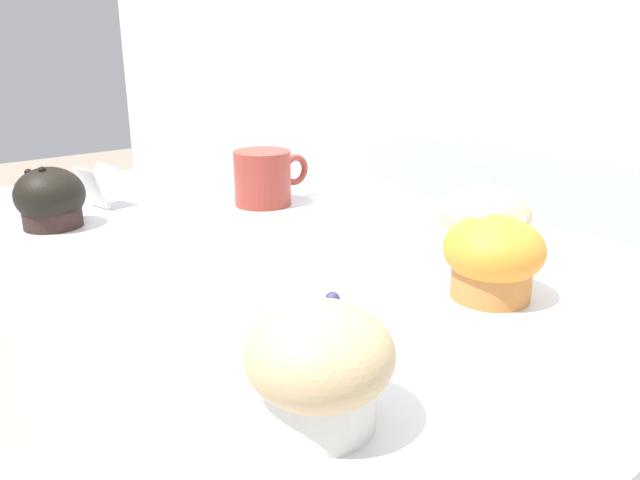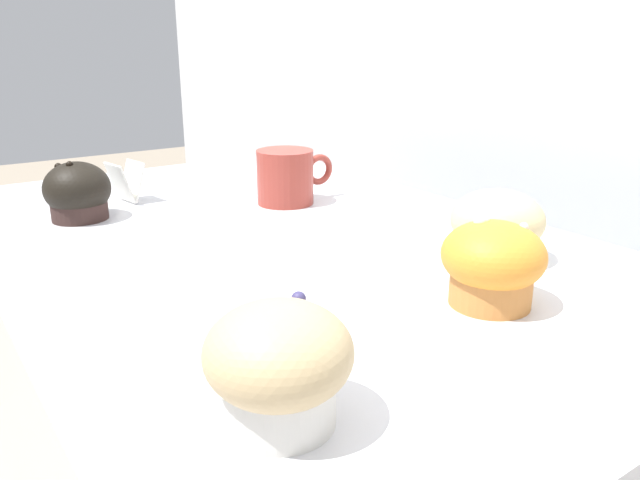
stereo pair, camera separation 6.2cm
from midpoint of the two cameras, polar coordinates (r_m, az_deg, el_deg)
wall_back at (r=1.21m, az=22.56°, el=2.85°), size 3.20×0.10×1.80m
muffin_front_center at (r=0.40m, az=0.73°, el=-11.38°), size 0.10×0.10×0.08m
muffin_back_left at (r=0.89m, az=-19.46°, el=4.05°), size 0.09×0.09×0.08m
muffin_back_right at (r=0.60m, az=18.39°, el=-2.08°), size 0.10×0.10×0.08m
muffin_front_left at (r=0.72m, az=18.25°, el=1.22°), size 0.10×0.10×0.08m
coffee_cup at (r=0.93m, az=-1.17°, el=5.90°), size 0.08×0.13×0.08m
price_card at (r=0.97m, az=-15.58°, el=5.15°), size 0.06×0.05×0.06m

